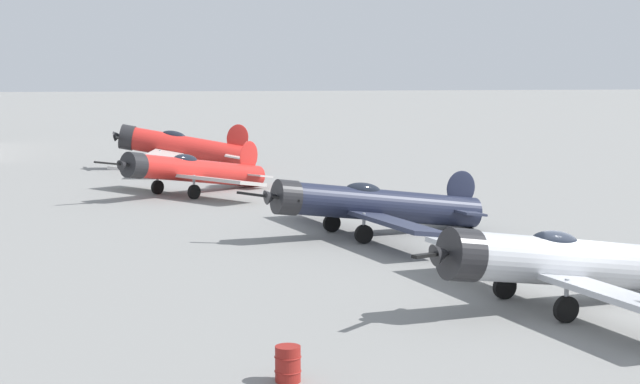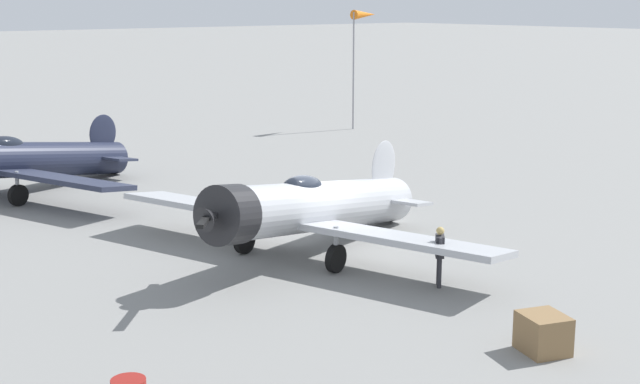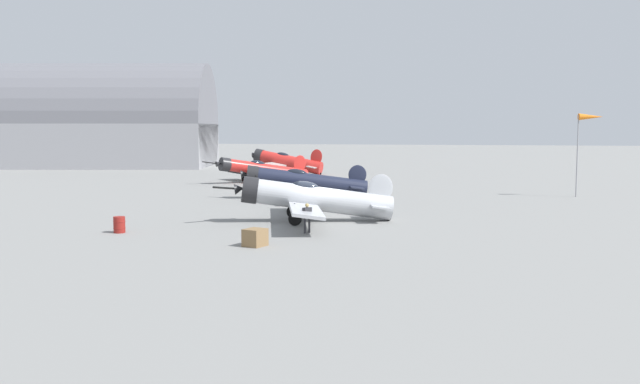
{
  "view_description": "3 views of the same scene",
  "coord_description": "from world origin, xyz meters",
  "px_view_note": "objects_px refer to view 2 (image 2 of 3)",
  "views": [
    {
      "loc": [
        31.09,
        -11.78,
        7.86
      ],
      "look_at": [
        -16.2,
        -6.28,
        1.6
      ],
      "focal_mm": 58.56,
      "sensor_mm": 36.0,
      "label": 1
    },
    {
      "loc": [
        20.06,
        -16.15,
        7.41
      ],
      "look_at": [
        0.0,
        -0.0,
        1.8
      ],
      "focal_mm": 49.5,
      "sensor_mm": 36.0,
      "label": 2
    },
    {
      "loc": [
        39.98,
        8.46,
        5.64
      ],
      "look_at": [
        0.0,
        -0.0,
        1.8
      ],
      "focal_mm": 37.96,
      "sensor_mm": 36.0,
      "label": 3
    }
  ],
  "objects_px": {
    "ground_crew_mechanic": "(440,250)",
    "equipment_crate": "(543,333)",
    "airplane_foreground": "(310,208)",
    "airplane_mid_apron": "(15,161)",
    "windsock_mast": "(363,20)"
  },
  "relations": [
    {
      "from": "ground_crew_mechanic",
      "to": "equipment_crate",
      "type": "xyz_separation_m",
      "value": [
        4.51,
        -1.52,
        -0.56
      ]
    },
    {
      "from": "airplane_foreground",
      "to": "airplane_mid_apron",
      "type": "relative_size",
      "value": 1.02
    },
    {
      "from": "airplane_foreground",
      "to": "windsock_mast",
      "type": "xyz_separation_m",
      "value": [
        -19.16,
        19.06,
        4.89
      ]
    },
    {
      "from": "equipment_crate",
      "to": "windsock_mast",
      "type": "bearing_deg",
      "value": 144.91
    },
    {
      "from": "ground_crew_mechanic",
      "to": "airplane_mid_apron",
      "type": "bearing_deg",
      "value": 147.27
    },
    {
      "from": "equipment_crate",
      "to": "windsock_mast",
      "type": "relative_size",
      "value": 0.18
    },
    {
      "from": "airplane_foreground",
      "to": "windsock_mast",
      "type": "bearing_deg",
      "value": -151.27
    },
    {
      "from": "airplane_foreground",
      "to": "ground_crew_mechanic",
      "type": "relative_size",
      "value": 7.88
    },
    {
      "from": "airplane_mid_apron",
      "to": "airplane_foreground",
      "type": "bearing_deg",
      "value": 87.97
    },
    {
      "from": "airplane_foreground",
      "to": "ground_crew_mechanic",
      "type": "xyz_separation_m",
      "value": [
        4.53,
        0.76,
        -0.42
      ]
    },
    {
      "from": "airplane_mid_apron",
      "to": "ground_crew_mechanic",
      "type": "distance_m",
      "value": 18.68
    },
    {
      "from": "airplane_mid_apron",
      "to": "equipment_crate",
      "type": "height_order",
      "value": "airplane_mid_apron"
    },
    {
      "from": "airplane_mid_apron",
      "to": "equipment_crate",
      "type": "xyz_separation_m",
      "value": [
        22.62,
        3.06,
        -0.93
      ]
    },
    {
      "from": "ground_crew_mechanic",
      "to": "windsock_mast",
      "type": "height_order",
      "value": "windsock_mast"
    },
    {
      "from": "equipment_crate",
      "to": "ground_crew_mechanic",
      "type": "bearing_deg",
      "value": 161.35
    }
  ]
}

